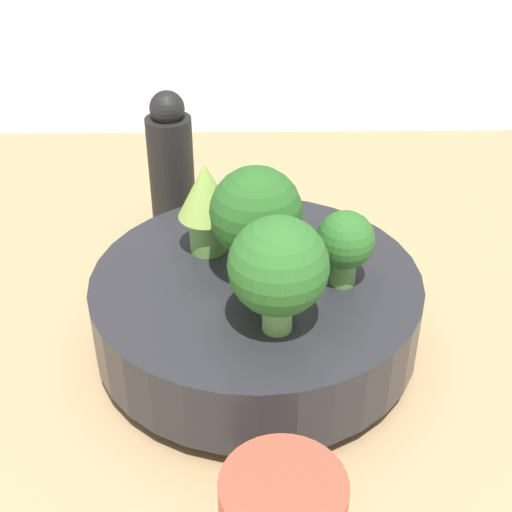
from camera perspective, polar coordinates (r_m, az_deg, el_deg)
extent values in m
plane|color=silver|center=(0.65, -3.58, -9.91)|extent=(6.00, 6.00, 0.00)
cube|color=tan|center=(0.63, -3.65, -8.39)|extent=(0.99, 0.89, 0.05)
cylinder|color=#28282D|center=(0.61, 0.00, -6.73)|extent=(0.12, 0.12, 0.01)
cylinder|color=#28282D|center=(0.58, 0.00, -4.02)|extent=(0.27, 0.27, 0.06)
cylinder|color=#609347|center=(0.56, 0.00, -0.22)|extent=(0.02, 0.02, 0.03)
sphere|color=#286023|center=(0.54, 0.00, 3.53)|extent=(0.07, 0.07, 0.07)
cylinder|color=#609347|center=(0.56, 6.96, -1.12)|extent=(0.02, 0.02, 0.02)
sphere|color=#2D6B28|center=(0.54, 7.16, 1.29)|extent=(0.05, 0.05, 0.05)
cylinder|color=#6BA34C|center=(0.59, -3.59, 1.88)|extent=(0.03, 0.03, 0.03)
cone|color=#93B751|center=(0.57, -3.72, 5.28)|extent=(0.05, 0.05, 0.05)
cylinder|color=#7AB256|center=(0.51, 1.72, -4.49)|extent=(0.02, 0.02, 0.03)
sphere|color=#2D6B28|center=(0.48, 1.80, -0.81)|extent=(0.07, 0.07, 0.07)
cylinder|color=black|center=(0.74, -6.74, 6.38)|extent=(0.05, 0.05, 0.13)
sphere|color=black|center=(0.71, -7.13, 11.65)|extent=(0.03, 0.03, 0.03)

